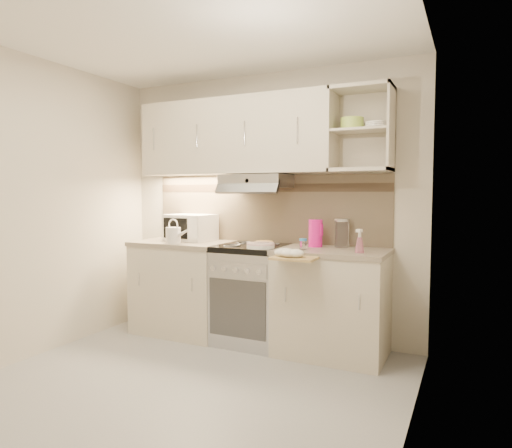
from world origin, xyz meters
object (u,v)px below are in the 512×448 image
microwave (190,227)px  glass_jar (342,233)px  plate_stack (261,246)px  pink_pitcher (316,233)px  spray_bottle (360,243)px  cutting_board (296,258)px  watering_can (174,234)px  electric_range (252,294)px

microwave → glass_jar: bearing=9.1°
microwave → plate_stack: bearing=-12.1°
pink_pitcher → spray_bottle: size_ratio=1.20×
cutting_board → pink_pitcher: bearing=89.3°
pink_pitcher → watering_can: bearing=-152.7°
plate_stack → microwave: bearing=162.0°
watering_can → pink_pitcher: pink_pitcher is taller
microwave → spray_bottle: 1.76m
microwave → cutting_board: microwave is taller
glass_jar → spray_bottle: (0.23, -0.32, -0.05)m
microwave → cutting_board: 1.41m
pink_pitcher → cutting_board: bearing=-76.0°
watering_can → plate_stack: bearing=9.1°
plate_stack → pink_pitcher: bearing=36.9°
electric_range → plate_stack: (0.17, -0.18, 0.47)m
plate_stack → pink_pitcher: size_ratio=0.99×
cutting_board → electric_range: bearing=145.3°
pink_pitcher → cutting_board: 0.52m
spray_bottle → cutting_board: spray_bottle is taller
electric_range → glass_jar: 0.99m
microwave → watering_can: (0.02, -0.31, -0.05)m
glass_jar → cutting_board: 0.64m
electric_range → pink_pitcher: pink_pitcher is taller
plate_stack → glass_jar: (0.61, 0.38, 0.10)m
watering_can → plate_stack: watering_can is taller
plate_stack → glass_jar: 0.72m
watering_can → glass_jar: size_ratio=1.10×
glass_jar → cutting_board: (-0.21, -0.58, -0.16)m
spray_bottle → watering_can: bearing=-166.6°
electric_range → spray_bottle: (1.00, -0.12, 0.53)m
microwave → glass_jar: (1.52, 0.08, -0.00)m
microwave → spray_bottle: bearing=-1.7°
watering_can → cutting_board: bearing=0.0°
watering_can → glass_jar: glass_jar is taller
watering_can → plate_stack: 0.89m
electric_range → spray_bottle: spray_bottle is taller
watering_can → electric_range: bearing=23.2°
plate_stack → cutting_board: 0.45m
microwave → plate_stack: size_ratio=2.03×
plate_stack → spray_bottle: (0.83, 0.06, 0.06)m
plate_stack → cutting_board: size_ratio=0.70×
electric_range → microwave: 0.95m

